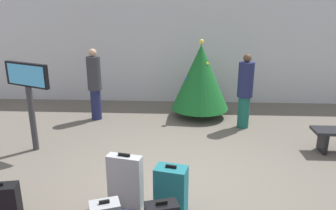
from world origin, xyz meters
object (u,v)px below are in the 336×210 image
(suitcase_5, at_px, (171,190))
(traveller_1, at_px, (245,90))
(flight_info_kiosk, at_px, (28,88))
(traveller_0, at_px, (95,83))
(holiday_tree, at_px, (201,77))
(suitcase_4, at_px, (125,181))

(suitcase_5, bearing_deg, traveller_1, 65.40)
(flight_info_kiosk, height_order, traveller_0, traveller_0)
(flight_info_kiosk, bearing_deg, traveller_1, 18.73)
(holiday_tree, distance_m, traveller_1, 1.26)
(holiday_tree, height_order, traveller_0, holiday_tree)
(traveller_1, relative_size, suitcase_4, 2.13)
(holiday_tree, xyz_separation_m, traveller_1, (1.01, -0.75, -0.13))
(traveller_1, relative_size, suitcase_5, 2.40)
(suitcase_5, bearing_deg, holiday_tree, 82.24)
(holiday_tree, distance_m, traveller_0, 2.68)
(holiday_tree, height_order, flight_info_kiosk, holiday_tree)
(traveller_0, distance_m, suitcase_5, 4.42)
(holiday_tree, relative_size, flight_info_kiosk, 1.13)
(holiday_tree, bearing_deg, suitcase_5, -97.76)
(flight_info_kiosk, height_order, traveller_1, flight_info_kiosk)
(suitcase_4, relative_size, suitcase_5, 1.13)
(holiday_tree, bearing_deg, suitcase_4, -106.92)
(holiday_tree, height_order, suitcase_5, holiday_tree)
(suitcase_4, bearing_deg, traveller_1, 55.93)
(flight_info_kiosk, bearing_deg, suitcase_4, -39.90)
(flight_info_kiosk, relative_size, traveller_1, 1.01)
(traveller_0, bearing_deg, holiday_tree, 7.34)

